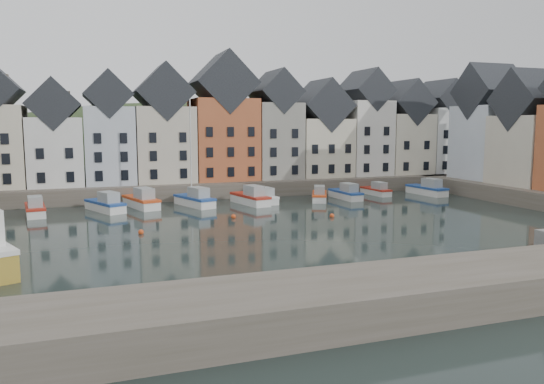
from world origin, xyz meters
name	(u,v)px	position (x,y,z in m)	size (l,w,h in m)	color
ground	(297,230)	(0.00, 0.00, 0.00)	(260.00, 260.00, 0.00)	black
far_quay	(220,185)	(0.00, 30.00, 1.00)	(90.00, 16.00, 2.00)	#504B3D
near_wall	(278,308)	(-10.00, -22.00, 1.00)	(50.00, 6.00, 2.00)	#504B3D
hillside	(189,266)	(0.02, 56.00, -17.96)	(153.60, 70.40, 64.00)	#28351A
far_terrace	(245,131)	(3.21, 28.00, 8.88)	(72.37, 8.16, 17.78)	beige
right_terrace	(534,131)	(36.00, 8.07, 8.91)	(8.30, 24.25, 16.36)	silver
mooring_buoys	(241,221)	(-4.00, 5.33, 0.15)	(20.50, 5.50, 0.50)	#CD4418
boat_a	(35,209)	(-23.79, 16.69, 0.71)	(2.65, 6.40, 2.39)	silver
boat_b	(106,205)	(-16.48, 16.95, 0.75)	(4.48, 6.84, 2.52)	silver
boat_c	(142,201)	(-12.38, 18.26, 0.80)	(3.99, 7.31, 2.68)	silver
boat_d	(195,199)	(-6.20, 17.27, 0.84)	(4.16, 7.09, 12.96)	silver
boat_e	(251,198)	(0.57, 16.58, 0.79)	(3.52, 7.17, 2.64)	silver
boat_f	(264,198)	(2.46, 17.24, 0.66)	(2.42, 5.90, 2.20)	silver
boat_g	(319,196)	(9.81, 16.54, 0.66)	(4.07, 6.01, 2.23)	silver
boat_h	(346,194)	(13.77, 16.77, 0.71)	(2.22, 6.29, 2.38)	silver
boat_i	(376,191)	(19.59, 18.92, 0.62)	(2.13, 5.53, 2.08)	silver
boat_j	(428,189)	(26.44, 16.76, 0.77)	(2.68, 6.90, 2.59)	silver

